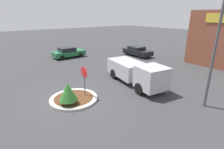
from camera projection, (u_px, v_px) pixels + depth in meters
ground_plane at (74, 100)px, 12.02m from camera, size 120.00×120.00×0.00m
traffic_island at (74, 99)px, 12.00m from camera, size 3.24×3.24×0.15m
stop_sign at (84, 76)px, 11.94m from camera, size 0.79×0.07×2.26m
island_shrub at (68, 92)px, 10.86m from camera, size 1.17×1.17×1.43m
utility_truck at (136, 72)px, 14.40m from camera, size 6.41×3.01×2.02m
parked_sedan_green at (68, 52)px, 23.53m from camera, size 1.87×4.21×1.37m
parked_sedan_black at (137, 51)px, 24.37m from camera, size 4.32×1.94×1.33m
light_pole at (218, 35)px, 9.75m from camera, size 0.70×0.30×7.75m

